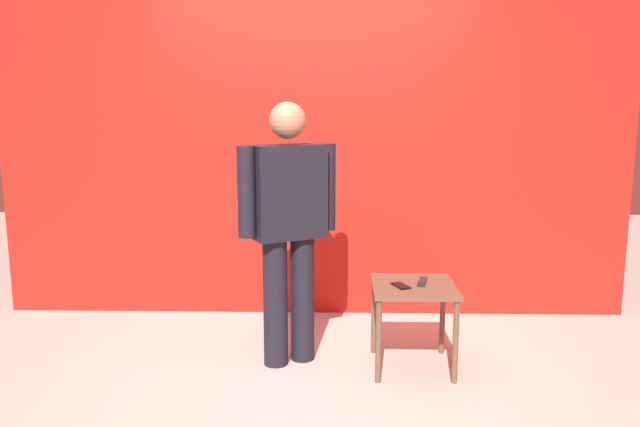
{
  "coord_description": "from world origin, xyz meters",
  "views": [
    {
      "loc": [
        0.17,
        -3.51,
        1.66
      ],
      "look_at": [
        0.07,
        0.55,
        0.95
      ],
      "focal_mm": 34.9,
      "sensor_mm": 36.0,
      "label": 1
    }
  ],
  "objects_px": {
    "standing_person": "(288,220)",
    "cell_phone": "(401,286)",
    "side_table": "(413,297)",
    "tv_remote": "(422,282)"
  },
  "relations": [
    {
      "from": "standing_person",
      "to": "cell_phone",
      "type": "relative_size",
      "value": 11.68
    },
    {
      "from": "standing_person",
      "to": "side_table",
      "type": "bearing_deg",
      "value": -5.02
    },
    {
      "from": "side_table",
      "to": "cell_phone",
      "type": "height_order",
      "value": "cell_phone"
    },
    {
      "from": "standing_person",
      "to": "cell_phone",
      "type": "xyz_separation_m",
      "value": [
        0.71,
        -0.12,
        -0.39
      ]
    },
    {
      "from": "side_table",
      "to": "tv_remote",
      "type": "bearing_deg",
      "value": 23.3
    },
    {
      "from": "cell_phone",
      "to": "side_table",
      "type": "bearing_deg",
      "value": 6.73
    },
    {
      "from": "cell_phone",
      "to": "standing_person",
      "type": "bearing_deg",
      "value": 146.9
    },
    {
      "from": "cell_phone",
      "to": "tv_remote",
      "type": "relative_size",
      "value": 0.85
    },
    {
      "from": "side_table",
      "to": "tv_remote",
      "type": "height_order",
      "value": "tv_remote"
    },
    {
      "from": "side_table",
      "to": "standing_person",
      "type": "bearing_deg",
      "value": 174.98
    }
  ]
}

